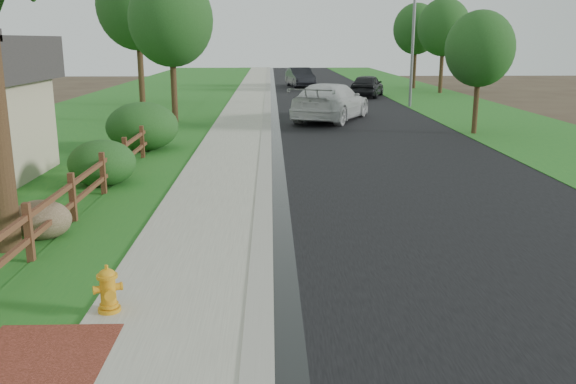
{
  "coord_description": "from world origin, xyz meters",
  "views": [
    {
      "loc": [
        0.57,
        -7.31,
        3.78
      ],
      "look_at": [
        0.87,
        3.05,
        1.19
      ],
      "focal_mm": 38.0,
      "sensor_mm": 36.0,
      "label": 1
    }
  ],
  "objects_px": {
    "ranch_fence": "(89,182)",
    "white_suv": "(331,102)",
    "fire_hydrant": "(108,290)",
    "dark_car_mid": "(367,86)",
    "streetlight": "(411,24)"
  },
  "relations": [
    {
      "from": "dark_car_mid",
      "to": "streetlight",
      "type": "relative_size",
      "value": 0.54
    },
    {
      "from": "ranch_fence",
      "to": "white_suv",
      "type": "bearing_deg",
      "value": 65.64
    },
    {
      "from": "fire_hydrant",
      "to": "streetlight",
      "type": "xyz_separation_m",
      "value": [
        10.25,
        27.49,
        4.26
      ]
    },
    {
      "from": "ranch_fence",
      "to": "dark_car_mid",
      "type": "bearing_deg",
      "value": 69.0
    },
    {
      "from": "ranch_fence",
      "to": "fire_hydrant",
      "type": "height_order",
      "value": "ranch_fence"
    },
    {
      "from": "fire_hydrant",
      "to": "white_suv",
      "type": "bearing_deg",
      "value": 76.41
    },
    {
      "from": "ranch_fence",
      "to": "streetlight",
      "type": "distance_m",
      "value": 25.21
    },
    {
      "from": "white_suv",
      "to": "streetlight",
      "type": "xyz_separation_m",
      "value": [
        5.07,
        6.07,
        3.76
      ]
    },
    {
      "from": "dark_car_mid",
      "to": "streetlight",
      "type": "height_order",
      "value": "streetlight"
    },
    {
      "from": "fire_hydrant",
      "to": "streetlight",
      "type": "relative_size",
      "value": 0.08
    },
    {
      "from": "ranch_fence",
      "to": "white_suv",
      "type": "xyz_separation_m",
      "value": [
        7.08,
        15.64,
        0.29
      ]
    },
    {
      "from": "ranch_fence",
      "to": "white_suv",
      "type": "relative_size",
      "value": 2.76
    },
    {
      "from": "ranch_fence",
      "to": "streetlight",
      "type": "height_order",
      "value": "streetlight"
    },
    {
      "from": "white_suv",
      "to": "streetlight",
      "type": "relative_size",
      "value": 0.74
    },
    {
      "from": "fire_hydrant",
      "to": "dark_car_mid",
      "type": "xyz_separation_m",
      "value": [
        8.9,
        33.91,
        0.37
      ]
    }
  ]
}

